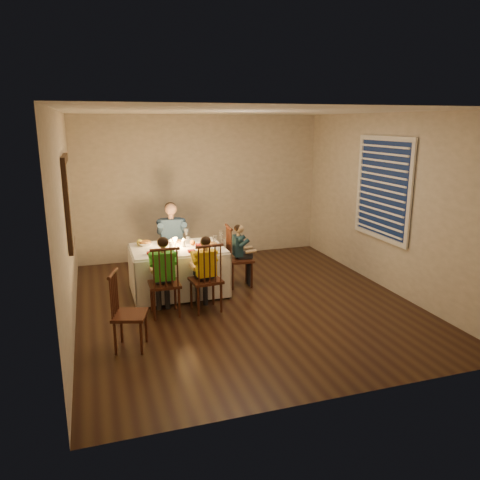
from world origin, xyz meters
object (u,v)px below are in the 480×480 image
object	(u,v)px
chair_near_left	(166,314)
chair_extra	(132,348)
child_green	(166,314)
chair_near_right	(206,310)
dining_table	(178,261)
child_yellow	(206,310)
child_teal	(240,285)
chair_end	(240,285)
serving_bowl	(145,244)
adult	(173,277)
chair_adult	(173,277)

from	to	relation	value
chair_near_left	chair_extra	distance (m)	0.97
child_green	chair_near_right	bearing A→B (deg)	178.73
dining_table	chair_near_right	size ratio (longest dim) A/B	1.41
chair_near_right	child_yellow	distance (m)	0.00
chair_near_right	child_teal	world-z (taller)	child_teal
dining_table	chair_extra	xyz separation A→B (m)	(-0.83, -1.57, -0.50)
chair_end	child_green	xyz separation A→B (m)	(-1.28, -0.78, 0.00)
chair_end	serving_bowl	world-z (taller)	serving_bowl
chair_extra	child_green	world-z (taller)	child_green
chair_extra	dining_table	bearing A→B (deg)	-11.17
dining_table	adult	bearing A→B (deg)	86.46
dining_table	child_yellow	bearing A→B (deg)	-73.17
serving_bowl	chair_near_left	bearing A→B (deg)	-83.40
chair_extra	child_green	distance (m)	0.97
chair_near_left	chair_extra	bearing A→B (deg)	58.59
adult	chair_adult	bearing A→B (deg)	0.00
dining_table	serving_bowl	size ratio (longest dim) A/B	6.50
chair_near_left	child_teal	bearing A→B (deg)	-148.24
chair_end	chair_near_right	bearing A→B (deg)	141.14
chair_near_left	chair_end	distance (m)	1.50
chair_near_left	child_yellow	bearing A→B (deg)	178.73
child_green	dining_table	bearing A→B (deg)	-112.64
chair_end	child_teal	bearing A→B (deg)	0.00
dining_table	child_yellow	xyz separation A→B (m)	(0.23, -0.76, -0.50)
child_teal	chair_near_left	bearing A→B (deg)	125.08
chair_end	child_teal	world-z (taller)	child_teal
chair_near_left	chair_near_right	distance (m)	0.55
chair_adult	chair_end	xyz separation A→B (m)	(0.92, -0.70, 0.00)
chair_adult	child_green	xyz separation A→B (m)	(-0.36, -1.47, 0.00)
child_green	child_yellow	size ratio (longest dim) A/B	1.03
child_teal	serving_bowl	bearing A→B (deg)	85.52
dining_table	chair_near_right	xyz separation A→B (m)	(0.23, -0.76, -0.50)
adult	child_teal	xyz separation A→B (m)	(0.92, -0.70, 0.00)
adult	serving_bowl	distance (m)	1.00
dining_table	chair_near_left	distance (m)	0.95
dining_table	child_yellow	world-z (taller)	dining_table
chair_near_right	chair_extra	world-z (taller)	chair_near_right
chair_near_left	child_green	xyz separation A→B (m)	(0.00, -0.00, 0.00)
chair_extra	adult	size ratio (longest dim) A/B	0.73
child_teal	adult	bearing A→B (deg)	56.53
child_green	serving_bowl	bearing A→B (deg)	-82.93
dining_table	chair_end	size ratio (longest dim) A/B	1.41
chair_adult	serving_bowl	bearing A→B (deg)	-130.09
chair_near_right	chair_extra	size ratio (longest dim) A/B	1.06
chair_extra	chair_near_right	bearing A→B (deg)	-35.94
chair_near_right	child_teal	distance (m)	1.08
dining_table	chair_near_right	world-z (taller)	dining_table
child_teal	serving_bowl	xyz separation A→B (m)	(-1.39, 0.20, 0.73)
chair_near_right	chair_end	bearing A→B (deg)	-138.40
chair_extra	child_green	bearing A→B (deg)	-15.14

